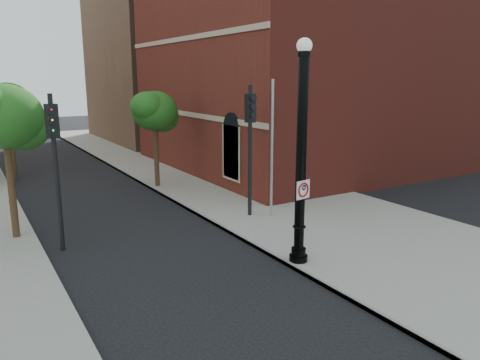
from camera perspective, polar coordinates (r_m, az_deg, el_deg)
ground at (r=12.68m, az=-0.01°, el=-13.26°), size 120.00×120.00×0.00m
sidewalk_right at (r=23.72m, az=-0.06°, el=-0.79°), size 8.00×60.00×0.12m
curb_edge at (r=22.00m, az=-8.92°, el=-1.98°), size 0.10×60.00×0.14m
brick_wall_building at (r=32.33m, az=11.88°, el=13.56°), size 22.30×16.30×12.50m
bg_building_tan_b at (r=45.44m, az=-2.33°, el=14.36°), size 22.00×14.00×14.00m
lamppost at (r=13.49m, az=7.44°, el=1.77°), size 0.55×0.55×6.55m
no_parking_sign at (r=13.49m, az=7.70°, el=-1.16°), size 0.54×0.13×0.54m
traffic_signal_left at (r=15.59m, az=-21.72°, el=3.76°), size 0.39×0.44×5.02m
traffic_signal_right at (r=18.01m, az=1.26°, el=6.12°), size 0.33×0.42×5.21m
utility_pole at (r=18.08m, az=3.90°, el=3.57°), size 0.11×0.11×5.43m
street_tree_a at (r=17.25m, az=-26.74°, el=6.78°), size 2.95×2.66×5.31m
street_tree_b at (r=27.98m, az=-26.42°, el=8.36°), size 2.90×2.62×5.22m
street_tree_c at (r=23.54m, az=-10.32°, el=8.16°), size 2.69×2.43×4.84m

